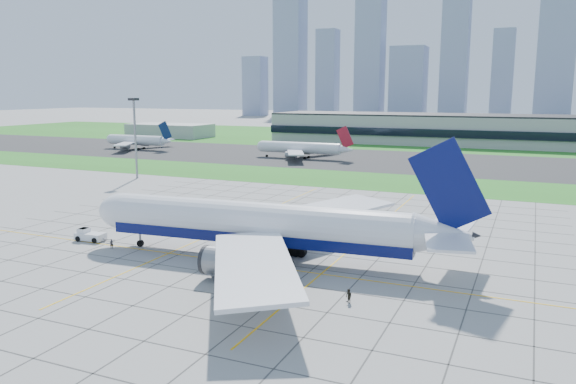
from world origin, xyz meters
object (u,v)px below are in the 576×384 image
pushback_tug (89,235)px  crew_near (112,244)px  crew_far (349,296)px  distant_jet_0 (137,140)px  airliner (260,225)px  light_mast (135,128)px  distant_jet_1 (302,148)px

pushback_tug → crew_near: pushback_tug is taller
crew_far → distant_jet_0: 216.54m
crew_far → airliner: bearing=178.3°
light_mast → distant_jet_0: bearing=128.3°
crew_near → crew_far: size_ratio=0.89×
airliner → crew_far: (19.43, -13.04, -4.85)m
pushback_tug → distant_jet_0: 172.97m
crew_far → distant_jet_1: bearing=146.6°
airliner → distant_jet_0: size_ratio=1.59×
pushback_tug → airliner: bearing=-0.7°
light_mast → distant_jet_1: light_mast is taller
pushback_tug → distant_jet_0: (-100.46, 140.76, 3.48)m
crew_near → airliner: bearing=-28.6°
pushback_tug → crew_near: 7.90m
crew_near → crew_far: 47.41m
pushback_tug → light_mast: bearing=117.6°
crew_near → distant_jet_0: (-107.94, 143.28, 3.65)m
crew_near → distant_jet_1: (-20.87, 140.19, 3.65)m
airliner → crew_far: bearing=-38.3°
airliner → distant_jet_0: 193.56m
light_mast → airliner: (76.04, -63.69, -10.39)m
airliner → pushback_tug: airliner is taller
light_mast → airliner: size_ratio=0.38×
distant_jet_0 → light_mast: bearing=-51.7°
distant_jet_0 → crew_near: bearing=-53.0°
airliner → crew_far: 23.90m
airliner → crew_near: bearing=-174.5°
distant_jet_1 → crew_near: bearing=-81.5°
light_mast → distant_jet_0: (-59.15, 74.83, -11.70)m
distant_jet_0 → distant_jet_1: size_ratio=1.00×
light_mast → distant_jet_0: 96.10m
crew_near → distant_jet_0: bearing=88.4°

